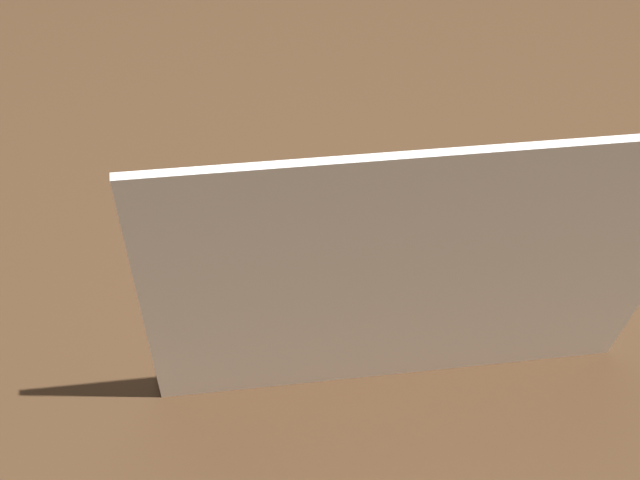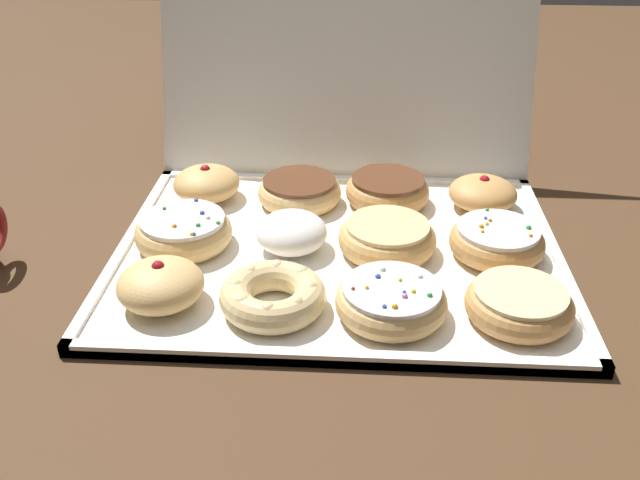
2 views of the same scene
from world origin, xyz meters
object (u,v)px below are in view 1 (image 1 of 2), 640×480
at_px(sprinkle_donut_2, 304,196).
at_px(sprinkle_donut_7, 219,259).
at_px(glazed_ring_donut_3, 213,204).
at_px(sprinkle_donut_4, 496,233).
at_px(chocolate_frosted_donut_9, 422,301).
at_px(jelly_filled_donut_0, 469,182).
at_px(donut_box, 360,260).
at_px(cruller_donut_1, 389,190).
at_px(chocolate_frosted_donut_10, 328,313).
at_px(glazed_ring_donut_6, 317,250).
at_px(powdered_filled_donut_5, 402,242).
at_px(jelly_filled_donut_11, 224,319).
at_px(jelly_filled_donut_8, 524,293).

height_order(sprinkle_donut_2, sprinkle_donut_7, sprinkle_donut_7).
xyz_separation_m(glazed_ring_donut_3, sprinkle_donut_4, (-0.37, 0.12, 0.00)).
bearing_deg(chocolate_frosted_donut_9, glazed_ring_donut_3, -44.97).
bearing_deg(glazed_ring_donut_3, jelly_filled_donut_0, 179.41).
relative_size(donut_box, sprinkle_donut_2, 4.56).
bearing_deg(sprinkle_donut_7, cruller_donut_1, -152.82).
height_order(sprinkle_donut_7, chocolate_frosted_donut_9, sprinkle_donut_7).
bearing_deg(donut_box, chocolate_frosted_donut_10, 64.28).
height_order(donut_box, glazed_ring_donut_6, glazed_ring_donut_6).
relative_size(glazed_ring_donut_6, chocolate_frosted_donut_10, 1.03).
bearing_deg(cruller_donut_1, chocolate_frosted_donut_9, 88.38).
height_order(powdered_filled_donut_5, sprinkle_donut_7, powdered_filled_donut_5).
bearing_deg(jelly_filled_donut_11, chocolate_frosted_donut_9, -179.34).
distance_m(donut_box, cruller_donut_1, 0.14).
bearing_deg(chocolate_frosted_donut_9, chocolate_frosted_donut_10, 3.25).
bearing_deg(chocolate_frosted_donut_10, sprinkle_donut_4, -152.57).
bearing_deg(jelly_filled_donut_8, chocolate_frosted_donut_10, -0.12).
bearing_deg(glazed_ring_donut_3, cruller_donut_1, 179.90).
distance_m(jelly_filled_donut_0, jelly_filled_donut_11, 0.44).
bearing_deg(powdered_filled_donut_5, chocolate_frosted_donut_9, 90.39).
height_order(donut_box, sprinkle_donut_7, sprinkle_donut_7).
distance_m(sprinkle_donut_2, sprinkle_donut_7, 0.18).
xyz_separation_m(cruller_donut_1, sprinkle_donut_7, (0.25, 0.13, 0.00)).
bearing_deg(glazed_ring_donut_6, jelly_filled_donut_0, -152.74).
relative_size(sprinkle_donut_2, chocolate_frosted_donut_9, 1.03).
relative_size(powdered_filled_donut_5, jelly_filled_donut_11, 0.95).
xyz_separation_m(jelly_filled_donut_0, jelly_filled_donut_8, (-0.00, 0.25, -0.00)).
height_order(sprinkle_donut_4, chocolate_frosted_donut_9, sprinkle_donut_4).
distance_m(sprinkle_donut_2, jelly_filled_donut_8, 0.35).
bearing_deg(glazed_ring_donut_6, cruller_donut_1, -133.71).
xyz_separation_m(cruller_donut_1, jelly_filled_donut_11, (0.25, 0.25, 0.00)).
distance_m(glazed_ring_donut_6, sprinkle_donut_7, 0.13).
relative_size(jelly_filled_donut_0, powdered_filled_donut_5, 1.07).
height_order(cruller_donut_1, chocolate_frosted_donut_10, chocolate_frosted_donut_10).
distance_m(sprinkle_donut_2, chocolate_frosted_donut_10, 0.25).
xyz_separation_m(cruller_donut_1, powdered_filled_donut_5, (0.01, 0.13, 0.00)).
xyz_separation_m(glazed_ring_donut_3, sprinkle_donut_7, (-0.00, 0.13, 0.00)).
bearing_deg(jelly_filled_donut_0, powdered_filled_donut_5, 44.74).
xyz_separation_m(sprinkle_donut_2, glazed_ring_donut_3, (0.13, 0.00, -0.00)).
height_order(sprinkle_donut_4, chocolate_frosted_donut_10, sprinkle_donut_4).
bearing_deg(cruller_donut_1, donut_box, 62.92).
xyz_separation_m(jelly_filled_donut_0, glazed_ring_donut_3, (0.37, -0.00, -0.01)).
bearing_deg(sprinkle_donut_4, powdered_filled_donut_5, 2.29).
bearing_deg(powdered_filled_donut_5, sprinkle_donut_4, -177.71).
relative_size(jelly_filled_donut_8, chocolate_frosted_donut_10, 0.80).
bearing_deg(glazed_ring_donut_3, jelly_filled_donut_8, 145.90).
xyz_separation_m(powdered_filled_donut_5, chocolate_frosted_donut_9, (-0.00, 0.12, -0.00)).
height_order(sprinkle_donut_7, jelly_filled_donut_11, jelly_filled_donut_11).
height_order(sprinkle_donut_4, jelly_filled_donut_8, jelly_filled_donut_8).
height_order(glazed_ring_donut_3, sprinkle_donut_4, sprinkle_donut_4).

